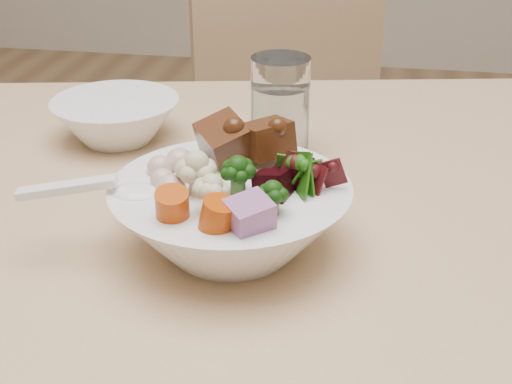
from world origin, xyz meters
TOP-DOWN VIEW (x-y plane):
  - dining_table at (0.10, 0.03)m, footprint 1.73×1.19m
  - chair_far at (-0.06, 0.66)m, footprint 0.55×0.55m
  - food_bowl at (-0.06, -0.08)m, footprint 0.23×0.23m
  - soup_spoon at (-0.16, -0.11)m, footprint 0.14×0.05m
  - water_glass at (-0.05, 0.15)m, footprint 0.07×0.07m
  - side_bowl at (-0.27, 0.16)m, footprint 0.17×0.17m

SIDE VIEW (x-z plane):
  - chair_far at x=-0.06m, z-range 0.05..0.94m
  - dining_table at x=0.10m, z-range 0.30..1.04m
  - side_bowl at x=-0.27m, z-range 0.74..0.80m
  - food_bowl at x=-0.06m, z-range 0.72..0.85m
  - water_glass at x=-0.05m, z-range 0.74..0.86m
  - soup_spoon at x=-0.16m, z-range 0.80..0.83m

